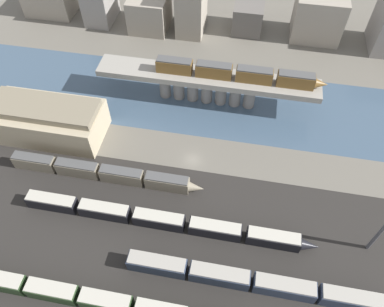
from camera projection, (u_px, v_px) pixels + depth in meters
The scene contains 15 objects.
ground_plane at pixel (193, 160), 95.53m from camera, with size 400.00×400.00×0.00m, color #666056.
railbed_yard at pixel (173, 247), 80.89m from camera, with size 280.00×42.00×0.01m, color #282623.
river_water at pixel (206, 100), 109.24m from camera, with size 320.00×28.51×0.01m, color #3D5166.
bridge at pixel (207, 83), 104.04m from camera, with size 61.47×7.93×9.29m.
train_on_bridge at pixel (238, 73), 99.50m from camera, with size 45.70×3.04×3.98m.
train_yard_near at pixel (59, 292), 72.94m from camera, with size 79.23×3.12×3.98m.
train_yard_mid at pixel (259, 283), 74.12m from camera, with size 55.02×3.15×3.95m.
train_yard_far at pixel (165, 221), 82.81m from camera, with size 65.95×2.99×3.60m.
train_yard_outer at pixel (104, 173), 90.60m from camera, with size 47.86×2.71×4.12m.
warehouse_building at pixel (49, 120), 97.68m from camera, with size 28.04×13.83×10.19m.
signal_tower at pixel (380, 232), 75.08m from camera, with size 1.00×0.78×14.41m.
city_block_center at pixel (150, 12), 128.00m from camera, with size 12.79×13.79×11.42m, color gray.
city_block_right at pixel (191, 4), 123.65m from camera, with size 8.79×13.79×19.60m, color gray.
city_block_far_right at pixel (248, 17), 127.79m from camera, with size 9.85×11.72×9.53m, color #605B56.
city_block_tall at pixel (318, 16), 123.17m from camera, with size 15.83×12.92×14.92m, color gray.
Camera 1 is at (10.36, -56.97, 76.00)m, focal length 35.00 mm.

